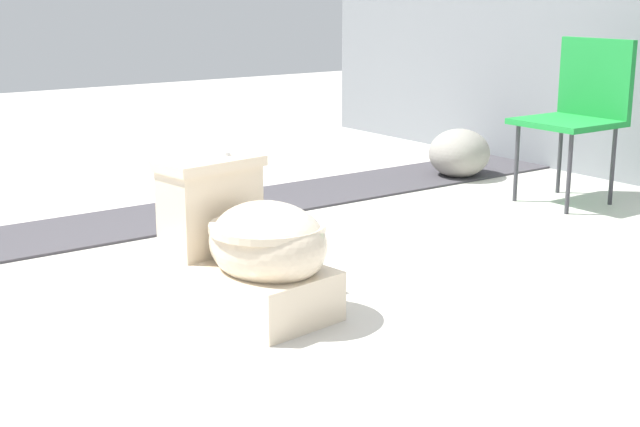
# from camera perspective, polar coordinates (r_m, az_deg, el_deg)

# --- Properties ---
(ground_plane) EXTENTS (14.00, 14.00, 0.00)m
(ground_plane) POSITION_cam_1_polar(r_m,az_deg,el_deg) (3.33, -3.35, -4.75)
(ground_plane) COLOR beige
(gravel_strip) EXTENTS (0.56, 8.00, 0.01)m
(gravel_strip) POSITION_cam_1_polar(r_m,az_deg,el_deg) (4.53, -5.99, 0.40)
(gravel_strip) COLOR #423F44
(gravel_strip) RESTS_ON ground
(toilet) EXTENTS (0.68, 0.46, 0.52)m
(toilet) POSITION_cam_1_polar(r_m,az_deg,el_deg) (3.04, -4.53, -2.28)
(toilet) COLOR beige
(toilet) RESTS_ON ground
(folding_chair_left) EXTENTS (0.44, 0.44, 0.83)m
(folding_chair_left) POSITION_cam_1_polar(r_m,az_deg,el_deg) (4.78, 16.36, 6.81)
(folding_chair_left) COLOR #1E8C38
(folding_chair_left) RESTS_ON ground
(boulder_near) EXTENTS (0.51, 0.52, 0.29)m
(boulder_near) POSITION_cam_1_polar(r_m,az_deg,el_deg) (5.30, 8.90, 3.84)
(boulder_near) COLOR gray
(boulder_near) RESTS_ON ground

